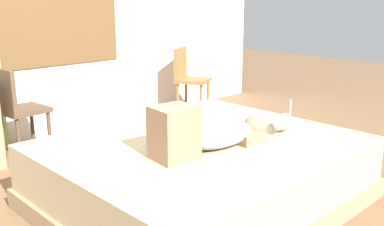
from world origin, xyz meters
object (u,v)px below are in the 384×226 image
object	(u,v)px
person_lying	(209,133)
chair_spare	(188,76)
cat	(282,122)
chair_by_desk	(16,106)
bed	(201,172)

from	to	relation	value
person_lying	chair_spare	xyz separation A→B (m)	(1.73, 2.01, -0.08)
person_lying	cat	size ratio (longest dim) A/B	2.70
chair_by_desk	person_lying	bearing A→B (deg)	-76.38
cat	chair_by_desk	distance (m)	2.37
bed	chair_spare	size ratio (longest dim) A/B	2.47
cat	chair_by_desk	size ratio (longest dim) A/B	0.41
bed	person_lying	distance (m)	0.40
person_lying	chair_spare	size ratio (longest dim) A/B	1.10
cat	chair_spare	size ratio (longest dim) A/B	0.41
chair_by_desk	chair_spare	size ratio (longest dim) A/B	1.00
bed	cat	distance (m)	0.74
person_lying	chair_by_desk	size ratio (longest dim) A/B	1.10
bed	cat	size ratio (longest dim) A/B	6.08
bed	chair_spare	xyz separation A→B (m)	(1.63, 1.85, 0.28)
chair_by_desk	chair_spare	bearing A→B (deg)	1.40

